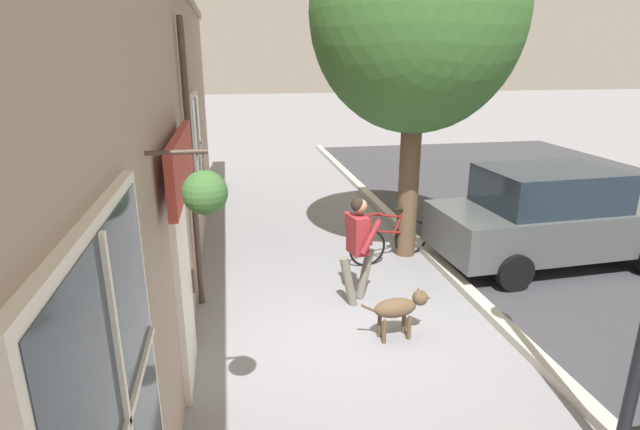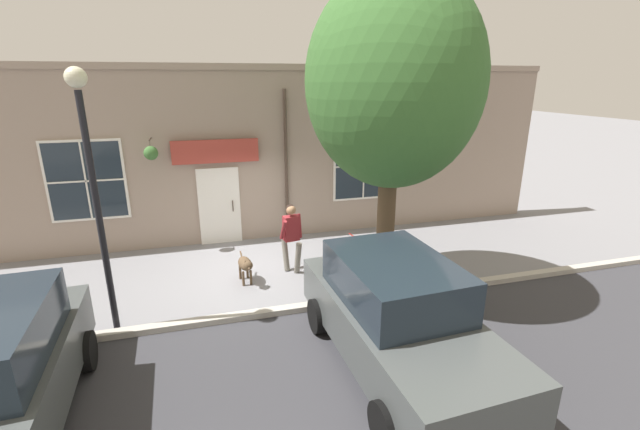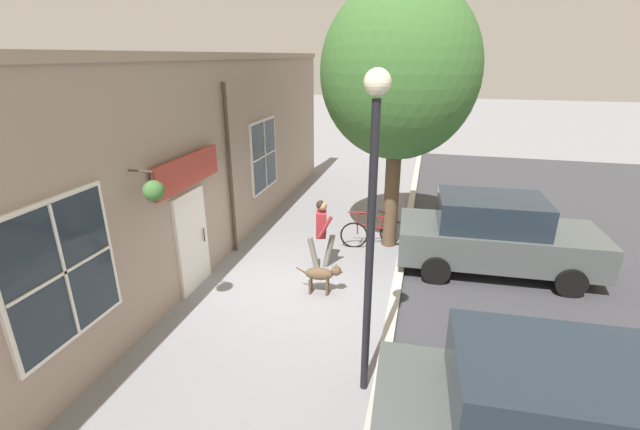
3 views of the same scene
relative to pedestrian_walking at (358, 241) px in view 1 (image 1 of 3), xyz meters
name	(u,v)px [view 1 (image 1 of 3)]	position (x,y,z in m)	size (l,w,h in m)	color
ground_plane	(354,326)	(-0.21, -0.73, -0.99)	(90.00, 90.00, 0.00)	gray
storefront_facade	(164,167)	(-2.55, -0.75, 1.37)	(0.95, 18.00, 4.71)	gray
pedestrian_walking	(358,241)	(0.00, 0.00, 0.00)	(0.63, 0.55, 1.65)	#6B665B
dog_on_leash	(400,307)	(0.29, -1.10, -0.54)	(0.99, 0.33, 0.67)	brown
street_tree_by_curb	(419,18)	(1.42, 1.74, 3.20)	(3.62, 3.26, 6.28)	brown
leaning_bicycle	(390,240)	(1.01, 1.50, -0.61)	(1.67, 0.54, 1.01)	black
parked_car_mid_block	(553,216)	(3.79, 0.85, -0.11)	(4.38, 2.09, 1.75)	#474C4C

